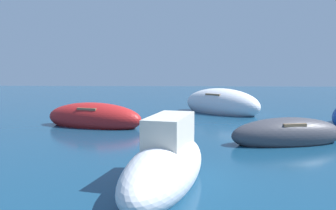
{
  "coord_description": "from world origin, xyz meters",
  "views": [
    {
      "loc": [
        -6.54,
        -3.9,
        2.19
      ],
      "look_at": [
        -7.35,
        12.08,
        0.51
      ],
      "focal_mm": 36.61,
      "sensor_mm": 36.0,
      "label": 1
    }
  ],
  "objects_px": {
    "moored_boat_2": "(94,118)",
    "moored_boat_5": "(221,104)",
    "moored_boat_7": "(287,134)",
    "moored_boat_1": "(166,164)"
  },
  "relations": [
    {
      "from": "moored_boat_5",
      "to": "moored_boat_7",
      "type": "relative_size",
      "value": 1.22
    },
    {
      "from": "moored_boat_2",
      "to": "moored_boat_7",
      "type": "xyz_separation_m",
      "value": [
        6.49,
        -2.72,
        -0.05
      ]
    },
    {
      "from": "moored_boat_5",
      "to": "moored_boat_1",
      "type": "bearing_deg",
      "value": -56.79
    },
    {
      "from": "moored_boat_2",
      "to": "moored_boat_7",
      "type": "bearing_deg",
      "value": -6.85
    },
    {
      "from": "moored_boat_5",
      "to": "moored_boat_7",
      "type": "distance_m",
      "value": 7.14
    },
    {
      "from": "moored_boat_2",
      "to": "moored_boat_7",
      "type": "relative_size",
      "value": 1.15
    },
    {
      "from": "moored_boat_1",
      "to": "moored_boat_2",
      "type": "height_order",
      "value": "moored_boat_1"
    },
    {
      "from": "moored_boat_2",
      "to": "moored_boat_5",
      "type": "bearing_deg",
      "value": 55.16
    },
    {
      "from": "moored_boat_5",
      "to": "moored_boat_7",
      "type": "height_order",
      "value": "moored_boat_5"
    },
    {
      "from": "moored_boat_1",
      "to": "moored_boat_5",
      "type": "relative_size",
      "value": 0.89
    }
  ]
}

